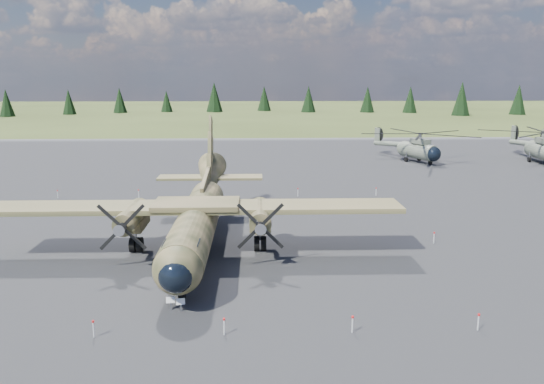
{
  "coord_description": "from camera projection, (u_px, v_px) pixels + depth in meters",
  "views": [
    {
      "loc": [
        3.33,
        -36.3,
        11.69
      ],
      "look_at": [
        4.83,
        2.0,
        3.49
      ],
      "focal_mm": 35.0,
      "sensor_mm": 36.0,
      "label": 1
    }
  ],
  "objects": [
    {
      "name": "ground",
      "position": [
        206.0,
        246.0,
        37.79
      ],
      "size": [
        500.0,
        500.0,
        0.0
      ],
      "primitive_type": "plane",
      "color": "#54602B",
      "rests_on": "ground"
    },
    {
      "name": "transport_plane",
      "position": [
        198.0,
        213.0,
        36.63
      ],
      "size": [
        27.51,
        25.05,
        9.1
      ],
      "rotation": [
        0.0,
        0.0,
        -0.01
      ],
      "color": "#32361D",
      "rests_on": "ground"
    },
    {
      "name": "helicopter_near",
      "position": [
        418.0,
        141.0,
        75.13
      ],
      "size": [
        21.76,
        21.76,
        4.23
      ],
      "rotation": [
        0.0,
        0.0,
        0.39
      ],
      "color": "slate",
      "rests_on": "ground"
    },
    {
      "name": "treeline",
      "position": [
        106.0,
        189.0,
        33.91
      ],
      "size": [
        335.09,
        336.6,
        10.92
      ],
      "color": "black",
      "rests_on": "ground"
    },
    {
      "name": "info_placard_right",
      "position": [
        171.0,
        301.0,
        27.27
      ],
      "size": [
        0.47,
        0.23,
        0.71
      ],
      "rotation": [
        0.0,
        0.0,
        0.08
      ],
      "color": "gray",
      "rests_on": "ground"
    },
    {
      "name": "barrier_fence",
      "position": [
        199.0,
        240.0,
        37.59
      ],
      "size": [
        33.12,
        29.62,
        0.85
      ],
      "color": "silver",
      "rests_on": "ground"
    },
    {
      "name": "helicopter_mid",
      "position": [
        544.0,
        141.0,
        74.01
      ],
      "size": [
        19.14,
        21.64,
        4.53
      ],
      "rotation": [
        0.0,
        0.0,
        -0.08
      ],
      "color": "slate",
      "rests_on": "ground"
    },
    {
      "name": "apron",
      "position": [
        215.0,
        212.0,
        47.56
      ],
      "size": [
        120.0,
        120.0,
        0.04
      ],
      "primitive_type": "cube",
      "color": "#55565A",
      "rests_on": "ground"
    },
    {
      "name": "info_placard_left",
      "position": [
        181.0,
        303.0,
        27.08
      ],
      "size": [
        0.47,
        0.25,
        0.71
      ],
      "rotation": [
        0.0,
        0.0,
        0.12
      ],
      "color": "gray",
      "rests_on": "ground"
    }
  ]
}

